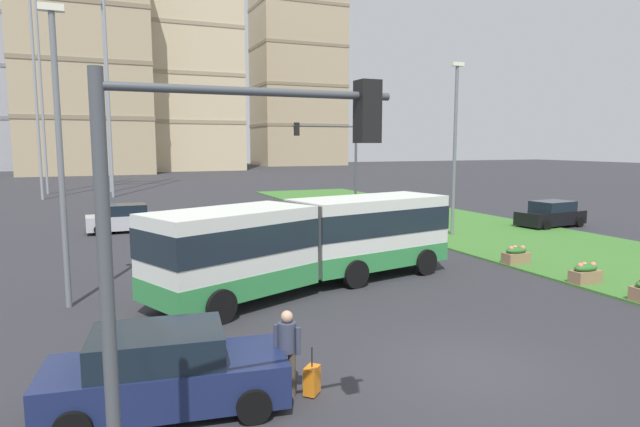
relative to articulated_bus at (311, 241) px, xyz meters
The scene contains 17 objects.
ground_plane 8.07m from the articulated_bus, 84.60° to the right, with size 260.00×260.00×0.00m, color #2D2D33.
grass_median 13.83m from the articulated_bus, ahead, with size 10.00×70.00×0.08m, color #3D752D.
articulated_bus is the anchor object (origin of this frame).
car_navy_sedan 9.25m from the articulated_bus, 129.00° to the right, with size 4.60×2.48×1.58m.
car_silver_hatch 16.26m from the articulated_bus, 109.04° to the left, with size 4.45×2.11×1.58m.
car_black_sedan 20.00m from the articulated_bus, 21.36° to the left, with size 4.57×2.42×1.58m.
pedestrian_crossing 8.23m from the articulated_bus, 115.00° to the right, with size 0.44×0.44×1.74m.
rolling_suitcase 8.32m from the articulated_bus, 111.56° to the right, with size 0.42×0.42×0.97m.
flower_planter_1 9.89m from the articulated_bus, 20.89° to the right, with size 1.10×0.56×0.74m.
flower_planter_2 9.25m from the articulated_bus, ahead, with size 1.10×0.56×0.74m.
traffic_light_near_left 12.44m from the articulated_bus, 117.19° to the right, with size 3.61×0.28×5.80m.
traffic_light_far_right 16.16m from the articulated_bus, 62.55° to the left, with size 4.44×0.28×6.32m.
streetlight_left 8.45m from the articulated_bus, behind, with size 0.70×0.28×9.00m.
streetlight_median 13.47m from the articulated_bus, 31.82° to the left, with size 0.70×0.28×9.28m.
apartment_tower_westcentre 86.72m from the articulated_bus, 95.28° to the left, with size 21.19×17.42×35.47m.
apartment_tower_centre 95.37m from the articulated_bus, 83.90° to the left, with size 20.75×18.65×35.22m.
apartment_tower_eastcentre 116.88m from the articulated_bus, 69.84° to the left, with size 20.30×15.06×54.88m.
Camera 1 is at (-7.55, -9.25, 4.98)m, focal length 30.15 mm.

